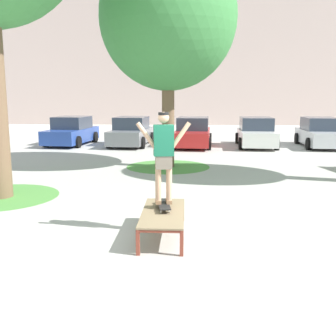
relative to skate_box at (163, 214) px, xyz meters
name	(u,v)px	position (x,y,z in m)	size (l,w,h in m)	color
ground_plane	(199,238)	(0.66, -0.05, -0.41)	(120.00, 120.00, 0.00)	#B7B5AD
building_facade	(208,55)	(1.97, 32.22, 6.06)	(38.86, 4.00, 12.95)	beige
skate_box	(163,214)	(0.00, 0.00, 0.00)	(0.78, 1.91, 0.46)	brown
skateboard	(164,204)	(0.00, 0.21, 0.12)	(0.32, 0.82, 0.09)	black
skater	(164,152)	(0.00, 0.22, 1.12)	(1.00, 0.33, 1.69)	tan
grass_patch_near_left	(0,197)	(-4.38, 2.68, -0.41)	(2.94, 2.94, 0.01)	#519342
tree_mid_back	(168,18)	(-0.35, 7.43, 4.79)	(4.75, 4.75, 7.72)	brown
grass_patch_mid_back	(168,167)	(-0.35, 7.43, -0.41)	(3.05, 3.05, 0.01)	#519342
car_blue	(72,132)	(-5.95, 14.13, 0.28)	(2.20, 4.34, 1.50)	#28479E
car_grey	(131,132)	(-2.70, 13.95, 0.28)	(2.13, 4.31, 1.50)	slate
car_red	(193,133)	(0.56, 13.64, 0.28)	(2.09, 4.29, 1.50)	red
car_white	(256,133)	(3.82, 13.81, 0.28)	(2.07, 4.27, 1.50)	silver
car_silver	(320,133)	(7.07, 13.87, 0.28)	(2.06, 4.27, 1.50)	#B7BABF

